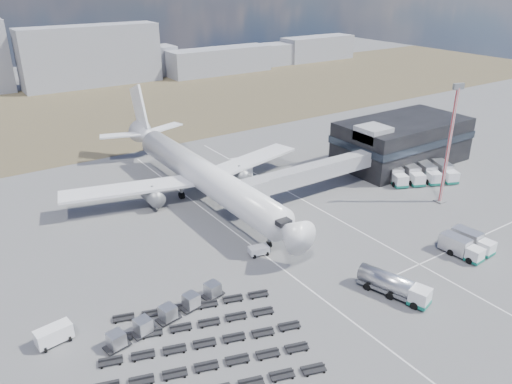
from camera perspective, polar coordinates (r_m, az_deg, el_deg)
ground at (r=74.86m, az=5.51°, el=-9.17°), size 420.00×420.00×0.00m
grass_strip at (r=167.98m, az=-19.10°, el=8.58°), size 420.00×90.00×0.01m
lane_markings at (r=82.40m, az=9.50°, el=-6.06°), size 47.12×110.00×0.01m
terminal at (r=119.34m, az=16.30°, el=5.65°), size 30.40×16.40×11.00m
jet_bridge at (r=95.58m, az=5.33°, el=1.90°), size 30.30×3.80×7.05m
airliner at (r=96.66m, az=-6.53°, el=2.25°), size 51.59×64.53×17.62m
skyline at (r=201.67m, az=-26.12°, el=12.37°), size 305.98×26.52×25.41m
fuel_tanker at (r=71.54m, az=15.45°, el=-10.22°), size 5.28×10.26×3.22m
pushback_tug at (r=78.52m, az=0.31°, el=-6.72°), size 3.41×2.33×1.43m
utility_van at (r=66.18m, az=-22.09°, el=-14.93°), size 4.41×2.44×2.25m
catering_truck at (r=107.50m, az=-1.73°, el=2.54°), size 3.75×6.99×3.05m
service_trucks_near at (r=85.47m, az=22.98°, el=-5.50°), size 6.12×7.16×2.72m
service_trucks_far at (r=110.96m, az=18.24°, el=2.06°), size 15.79×12.60×3.09m
uld_row at (r=65.81m, az=-10.03°, el=-13.48°), size 17.60×4.88×1.93m
baggage_dollies at (r=60.46m, az=-5.98°, el=-18.18°), size 28.35×26.30×0.65m
floodlight_mast at (r=98.58m, az=21.17°, el=5.00°), size 2.18×1.76×22.84m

